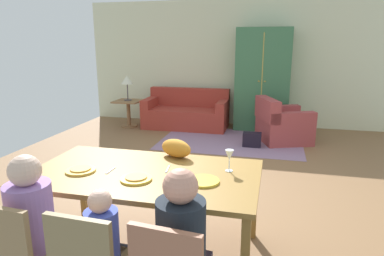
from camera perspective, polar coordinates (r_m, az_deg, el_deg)
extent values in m
cube|color=brown|center=(4.86, 2.92, -7.90)|extent=(6.83, 6.38, 0.02)
cube|color=beige|center=(7.73, 7.65, 10.57)|extent=(6.83, 0.10, 2.70)
cube|color=olive|center=(2.91, -7.89, -7.59)|extent=(1.90, 1.06, 0.04)
cube|color=olive|center=(3.14, -26.82, -14.98)|extent=(0.06, 0.06, 0.72)
cube|color=olive|center=(3.82, -17.71, -8.89)|extent=(0.06, 0.06, 0.72)
cube|color=olive|center=(3.31, 10.28, -12.07)|extent=(0.06, 0.06, 0.72)
cylinder|color=gold|center=(3.02, -18.06, -6.73)|extent=(0.25, 0.25, 0.02)
cylinder|color=gold|center=(3.02, -18.08, -6.46)|extent=(0.17, 0.17, 0.01)
cylinder|color=yellow|center=(2.74, -9.30, -8.35)|extent=(0.25, 0.25, 0.02)
cylinder|color=gold|center=(2.74, -9.31, -8.06)|extent=(0.17, 0.17, 0.01)
cylinder|color=yellow|center=(2.67, 1.89, -8.83)|extent=(0.25, 0.25, 0.02)
cylinder|color=silver|center=(2.90, 6.18, -7.09)|extent=(0.06, 0.06, 0.01)
cylinder|color=silver|center=(2.88, 6.20, -6.20)|extent=(0.01, 0.01, 0.09)
cone|color=silver|center=(2.86, 6.25, -4.51)|extent=(0.07, 0.07, 0.09)
cube|color=silver|center=(2.97, -13.42, -6.90)|extent=(0.02, 0.15, 0.01)
cube|color=silver|center=(2.93, -4.07, -6.81)|extent=(0.04, 0.17, 0.01)
cube|color=olive|center=(2.67, -25.56, -18.45)|extent=(0.45, 0.45, 0.04)
cube|color=olive|center=(2.45, -29.23, -15.82)|extent=(0.42, 0.07, 0.42)
cylinder|color=#966FB8|center=(2.59, -25.31, -13.14)|extent=(0.30, 0.30, 0.46)
sphere|color=beige|center=(2.47, -26.10, -6.39)|extent=(0.21, 0.21, 0.21)
cube|color=olive|center=(2.15, -18.32, -18.89)|extent=(0.42, 0.06, 0.42)
cylinder|color=#3E50BD|center=(2.35, -14.73, -16.84)|extent=(0.22, 0.22, 0.33)
sphere|color=beige|center=(2.24, -15.11, -11.70)|extent=(0.15, 0.15, 0.15)
cylinder|color=#1A222C|center=(2.15, -1.86, -17.62)|extent=(0.30, 0.30, 0.46)
sphere|color=tan|center=(1.99, -1.94, -9.66)|extent=(0.21, 0.21, 0.21)
ellipsoid|color=orange|center=(3.21, -2.66, -3.38)|extent=(0.36, 0.27, 0.17)
cube|color=gray|center=(6.52, 6.52, -2.07)|extent=(2.60, 1.80, 0.01)
cube|color=#9D3227|center=(7.43, -1.03, 1.67)|extent=(1.78, 0.84, 0.42)
cube|color=#9D3227|center=(7.68, -0.40, 5.19)|extent=(1.78, 0.20, 0.40)
cube|color=#9D3227|center=(7.61, -6.91, 4.25)|extent=(0.18, 0.84, 0.20)
cube|color=#9D3227|center=(7.21, 5.15, 3.75)|extent=(0.18, 0.84, 0.20)
cube|color=#9B3D3D|center=(6.62, 15.04, -0.37)|extent=(1.09, 1.10, 0.42)
cube|color=#9B3D3D|center=(6.41, 12.45, 3.08)|extent=(0.49, 0.87, 0.40)
cube|color=#9B3D3D|center=(6.25, 16.37, 1.62)|extent=(0.85, 0.47, 0.20)
cube|color=#9B3D3D|center=(6.85, 14.16, 2.83)|extent=(0.85, 0.47, 0.20)
cube|color=#376A45|center=(7.32, 11.66, 7.87)|extent=(1.10, 0.56, 2.10)
cube|color=gold|center=(7.04, 11.56, 7.63)|extent=(0.02, 0.01, 1.89)
sphere|color=gold|center=(7.04, 11.07, 7.65)|extent=(0.04, 0.04, 0.04)
sphere|color=gold|center=(7.03, 12.05, 7.60)|extent=(0.04, 0.04, 0.04)
cube|color=brown|center=(7.59, -10.61, 4.42)|extent=(0.56, 0.56, 0.03)
cylinder|color=brown|center=(7.64, -10.52, 2.28)|extent=(0.08, 0.08, 0.55)
cylinder|color=brown|center=(7.70, -10.43, 0.39)|extent=(0.36, 0.36, 0.03)
cylinder|color=#474044|center=(7.58, -10.62, 4.61)|extent=(0.16, 0.16, 0.02)
cylinder|color=#474044|center=(7.56, -10.68, 5.96)|extent=(0.02, 0.02, 0.34)
cone|color=beige|center=(7.53, -10.77, 7.92)|extent=(0.26, 0.26, 0.18)
cube|color=black|center=(6.16, 9.96, -1.93)|extent=(0.32, 0.16, 0.26)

